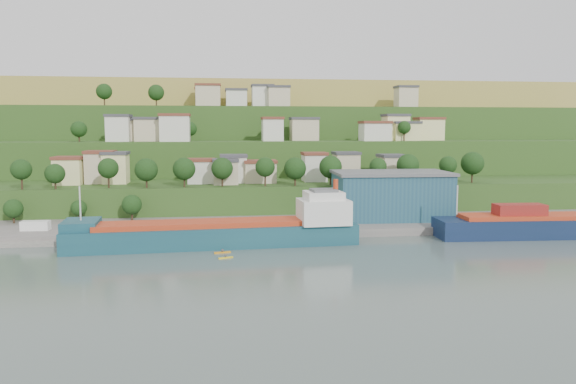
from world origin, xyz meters
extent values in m
plane|color=#4D5E57|center=(0.00, 0.00, 0.00)|extent=(500.00, 500.00, 0.00)
cube|color=slate|center=(20.00, 28.00, 0.00)|extent=(220.00, 26.00, 4.00)
cube|color=slate|center=(-55.00, 22.00, 0.00)|extent=(40.00, 18.00, 2.40)
cube|color=#284719|center=(0.00, 56.00, 0.00)|extent=(260.00, 32.00, 20.00)
cube|color=#284719|center=(0.00, 86.00, 0.00)|extent=(280.00, 32.00, 44.00)
cube|color=#284719|center=(0.00, 116.00, 0.00)|extent=(300.00, 32.00, 70.00)
cube|color=olive|center=(0.00, 190.00, 0.00)|extent=(360.00, 120.00, 96.00)
cube|color=#EDE599|center=(-54.63, 55.31, 13.71)|extent=(7.76, 7.90, 7.42)
cube|color=brown|center=(-54.63, 55.31, 17.87)|extent=(8.36, 8.50, 0.90)
cube|color=beige|center=(-46.15, 58.09, 14.49)|extent=(8.20, 7.63, 8.97)
cube|color=brown|center=(-46.15, 58.09, 19.42)|extent=(8.80, 8.23, 0.90)
cube|color=#EDE599|center=(-41.51, 56.92, 14.34)|extent=(7.02, 7.61, 8.68)
cube|color=#3F3F44|center=(-41.51, 56.92, 19.13)|extent=(7.62, 8.21, 0.90)
cube|color=silver|center=(-16.13, 54.15, 13.31)|extent=(7.83, 7.02, 6.61)
cube|color=brown|center=(-16.13, 54.15, 17.06)|extent=(8.43, 7.62, 0.90)
cube|color=beige|center=(-8.80, 50.30, 13.32)|extent=(7.10, 7.49, 6.63)
cube|color=#3F3F44|center=(-8.80, 50.30, 17.08)|extent=(7.70, 8.09, 0.90)
cube|color=silver|center=(-6.31, 55.44, 13.85)|extent=(7.70, 7.67, 7.70)
cube|color=#3F3F44|center=(-6.31, 55.44, 18.15)|extent=(8.30, 8.27, 0.90)
cube|color=beige|center=(1.71, 53.82, 13.01)|extent=(9.37, 7.57, 6.01)
cube|color=brown|center=(1.71, 53.82, 16.46)|extent=(9.97, 8.17, 0.90)
cube|color=silver|center=(18.88, 56.19, 14.10)|extent=(7.03, 7.58, 8.20)
cube|color=brown|center=(18.88, 56.19, 18.65)|extent=(7.63, 8.18, 0.90)
cube|color=beige|center=(30.26, 61.60, 14.04)|extent=(7.64, 7.91, 8.08)
cube|color=#3F3F44|center=(30.26, 61.60, 18.53)|extent=(8.24, 8.51, 0.90)
cube|color=beige|center=(43.87, 56.20, 13.71)|extent=(7.37, 8.97, 7.41)
cube|color=#3F3F44|center=(43.87, 56.20, 17.86)|extent=(7.97, 9.57, 0.90)
cube|color=silver|center=(-44.47, 82.39, 26.17)|extent=(7.71, 8.35, 8.35)
cube|color=#3F3F44|center=(-44.47, 82.39, 30.80)|extent=(8.31, 8.95, 0.90)
cube|color=beige|center=(-43.42, 86.16, 25.56)|extent=(9.61, 7.47, 7.11)
cube|color=#3F3F44|center=(-43.42, 86.16, 29.56)|extent=(10.21, 8.07, 0.90)
cube|color=beige|center=(-35.02, 84.04, 25.74)|extent=(8.39, 7.89, 7.48)
cube|color=#3F3F44|center=(-35.02, 84.04, 29.93)|extent=(8.99, 8.49, 0.90)
cube|color=silver|center=(-25.39, 80.06, 26.30)|extent=(9.90, 8.73, 8.61)
cube|color=brown|center=(-25.39, 80.06, 31.06)|extent=(10.50, 9.33, 0.90)
cube|color=silver|center=(8.46, 83.39, 25.82)|extent=(7.17, 7.86, 7.64)
cube|color=brown|center=(8.46, 83.39, 30.09)|extent=(7.77, 8.46, 0.90)
cube|color=beige|center=(20.82, 89.43, 25.84)|extent=(9.79, 8.26, 7.68)
cube|color=#3F3F44|center=(20.82, 89.43, 30.13)|extent=(10.39, 8.86, 0.90)
cube|color=silver|center=(45.27, 80.77, 25.11)|extent=(9.99, 8.41, 6.21)
cube|color=brown|center=(45.27, 80.77, 28.66)|extent=(10.59, 9.01, 0.90)
cube|color=#EDE599|center=(54.37, 85.51, 26.43)|extent=(8.45, 8.26, 8.86)
cube|color=#3F3F44|center=(54.37, 85.51, 31.31)|extent=(9.05, 8.86, 0.90)
cube|color=#EDE599|center=(57.55, 83.37, 25.09)|extent=(9.52, 7.05, 6.18)
cube|color=#3F3F44|center=(57.55, 83.37, 28.63)|extent=(10.12, 7.65, 0.90)
cube|color=#EDE599|center=(67.95, 87.24, 25.88)|extent=(9.68, 7.30, 7.75)
cube|color=brown|center=(67.95, 87.24, 30.20)|extent=(10.28, 7.90, 0.90)
cube|color=beige|center=(-14.70, 121.51, 38.73)|extent=(9.92, 8.66, 7.45)
cube|color=brown|center=(-14.70, 121.51, 42.90)|extent=(10.52, 9.26, 0.90)
cube|color=beige|center=(-14.53, 120.47, 39.40)|extent=(9.96, 7.87, 8.80)
cube|color=brown|center=(-14.53, 120.47, 44.25)|extent=(10.56, 8.47, 0.90)
cube|color=silver|center=(-2.95, 119.56, 38.43)|extent=(8.44, 8.89, 6.86)
cube|color=#3F3F44|center=(-2.95, 119.56, 42.31)|extent=(9.04, 9.49, 0.90)
cube|color=silver|center=(7.64, 115.27, 39.18)|extent=(8.57, 7.05, 8.35)
cube|color=#3F3F44|center=(7.64, 115.27, 43.80)|extent=(9.17, 7.65, 0.90)
cube|color=beige|center=(13.71, 120.18, 39.13)|extent=(8.14, 7.45, 8.27)
cube|color=brown|center=(13.71, 120.18, 43.72)|extent=(8.74, 8.05, 0.90)
cube|color=beige|center=(13.85, 112.10, 38.86)|extent=(8.57, 7.29, 7.73)
cube|color=#3F3F44|center=(13.85, 112.10, 43.18)|extent=(9.17, 7.89, 0.90)
cube|color=beige|center=(68.86, 116.63, 39.28)|extent=(8.34, 7.52, 8.57)
cube|color=#3F3F44|center=(68.86, 116.63, 44.02)|extent=(8.94, 8.12, 0.90)
cylinder|color=#382619|center=(-63.71, 42.20, 11.98)|extent=(0.50, 0.50, 3.96)
sphere|color=black|center=(-63.71, 42.20, 15.48)|extent=(5.54, 5.54, 5.54)
cylinder|color=#382619|center=(-55.13, 42.46, 11.37)|extent=(0.50, 0.50, 2.74)
sphere|color=black|center=(-55.13, 42.46, 14.23)|extent=(5.39, 5.39, 5.39)
cylinder|color=#382619|center=(-41.30, 43.91, 11.96)|extent=(0.50, 0.50, 3.92)
sphere|color=black|center=(-41.30, 43.91, 15.48)|extent=(5.67, 5.67, 5.67)
cylinder|color=#382619|center=(-30.82, 42.37, 11.66)|extent=(0.50, 0.50, 3.31)
sphere|color=black|center=(-30.82, 42.37, 15.07)|extent=(6.38, 6.38, 6.38)
cylinder|color=#382619|center=(-20.53, 43.29, 11.70)|extent=(0.50, 0.50, 3.40)
sphere|color=black|center=(-20.53, 43.29, 15.14)|extent=(6.34, 6.34, 6.34)
cylinder|color=#382619|center=(-9.91, 43.76, 11.73)|extent=(0.50, 0.50, 3.45)
sphere|color=black|center=(-9.91, 43.76, 15.15)|extent=(6.16, 6.16, 6.16)
cylinder|color=#382619|center=(2.26, 42.70, 11.98)|extent=(0.50, 0.50, 3.95)
sphere|color=black|center=(2.26, 42.70, 15.49)|extent=(5.60, 5.60, 5.60)
cylinder|color=#382619|center=(10.95, 42.99, 11.63)|extent=(0.50, 0.50, 3.27)
sphere|color=black|center=(10.95, 42.99, 15.03)|extent=(6.39, 6.39, 6.39)
cylinder|color=#382619|center=(21.55, 44.10, 11.72)|extent=(0.50, 0.50, 3.43)
sphere|color=black|center=(21.55, 44.10, 15.26)|extent=(6.67, 6.67, 6.67)
cylinder|color=#382619|center=(35.53, 43.07, 11.98)|extent=(0.50, 0.50, 3.97)
sphere|color=black|center=(35.53, 43.07, 15.37)|extent=(5.10, 5.10, 5.10)
cylinder|color=#382619|center=(45.01, 44.30, 11.88)|extent=(0.50, 0.50, 3.76)
sphere|color=black|center=(45.01, 44.30, 15.60)|extent=(6.67, 6.67, 6.67)
cylinder|color=#382619|center=(57.80, 44.96, 12.01)|extent=(0.50, 0.50, 4.03)
sphere|color=black|center=(57.80, 44.96, 15.50)|extent=(5.35, 5.35, 5.35)
cylinder|color=#382619|center=(65.81, 45.49, 12.01)|extent=(0.50, 0.50, 4.03)
sphere|color=black|center=(65.81, 45.49, 15.94)|extent=(6.94, 6.94, 6.94)
cylinder|color=#382619|center=(-31.65, 85.89, 23.97)|extent=(0.50, 0.50, 3.94)
sphere|color=black|center=(-31.65, 85.89, 27.17)|extent=(4.45, 4.45, 4.45)
cylinder|color=#382619|center=(-57.00, 79.58, 23.38)|extent=(0.50, 0.50, 2.77)
sphere|color=black|center=(-57.00, 79.58, 26.22)|extent=(5.30, 5.30, 5.30)
cylinder|color=#382619|center=(-20.86, 90.84, 23.46)|extent=(0.50, 0.50, 2.91)
sphere|color=black|center=(-20.86, 90.84, 26.31)|extent=(5.09, 5.09, 5.09)
cylinder|color=#382619|center=(-54.00, 109.54, 36.97)|extent=(0.50, 0.50, 3.94)
sphere|color=black|center=(-54.00, 109.54, 40.60)|extent=(6.05, 6.05, 6.05)
cylinder|color=#382619|center=(9.69, 91.79, 24.00)|extent=(0.50, 0.50, 4.00)
sphere|color=black|center=(9.69, 91.79, 27.42)|extent=(5.15, 5.15, 5.15)
cylinder|color=#382619|center=(44.00, 88.57, 23.62)|extent=(0.50, 0.50, 3.24)
sphere|color=black|center=(44.00, 88.57, 26.49)|extent=(4.52, 4.52, 4.52)
cylinder|color=#382619|center=(-34.61, 111.65, 36.89)|extent=(0.50, 0.50, 3.77)
sphere|color=black|center=(-34.61, 111.65, 40.49)|extent=(6.25, 6.25, 6.25)
cylinder|color=#382619|center=(55.44, 78.64, 23.78)|extent=(0.50, 0.50, 3.56)
sphere|color=black|center=(55.44, 78.64, 26.84)|extent=(4.65, 4.65, 4.65)
cube|color=#143B4B|center=(-12.26, 9.24, 1.39)|extent=(65.50, 13.97, 6.50)
cube|color=#B43518|center=(-14.12, 9.24, 5.20)|extent=(48.70, 11.15, 1.11)
cube|color=#143B4B|center=(-41.06, 9.24, 5.57)|extent=(8.01, 10.63, 1.86)
cube|color=silver|center=(12.81, 9.24, 7.43)|extent=(11.67, 9.92, 5.57)
cube|color=silver|center=(12.81, 9.24, 11.15)|extent=(8.78, 7.90, 1.86)
cube|color=#595B5E|center=(12.81, 9.24, 12.35)|extent=(5.89, 5.89, 0.56)
cylinder|color=#B43518|center=(15.60, 9.24, 13.47)|extent=(1.18, 1.18, 2.79)
cylinder|color=silver|center=(-41.06, 9.24, 10.22)|extent=(0.35, 0.35, 7.43)
cube|color=silver|center=(-38.27, 9.24, 3.53)|extent=(13.59, 11.23, 0.23)
cube|color=#0C1D34|center=(71.35, 10.14, 1.30)|extent=(60.32, 13.00, 6.59)
cube|color=#B43518|center=(69.35, 10.14, 5.09)|extent=(44.28, 10.40, 1.00)
cylinder|color=silver|center=(45.40, 10.14, 9.48)|extent=(0.34, 0.34, 6.99)
cube|color=maroon|center=(61.37, 10.14, 6.89)|extent=(12.22, 5.59, 2.60)
cube|color=navy|center=(35.76, 31.00, 8.00)|extent=(30.70, 19.19, 12.00)
cube|color=#595B5E|center=(35.76, 31.00, 14.40)|extent=(31.74, 20.23, 0.80)
cube|color=white|center=(-55.04, 23.76, 2.72)|extent=(6.64, 3.01, 3.04)
cube|color=silver|center=(-45.06, 21.94, 1.62)|extent=(4.46, 2.78, 0.84)
cube|color=orange|center=(-10.49, 1.84, 0.13)|extent=(3.64, 1.39, 0.27)
sphere|color=#3F3F44|center=(-10.49, 1.84, 0.58)|extent=(0.63, 0.63, 0.63)
cube|color=yellow|center=(-9.90, -3.14, 0.11)|extent=(3.07, 1.49, 0.23)
sphere|color=#3F3F44|center=(-9.90, -3.14, 0.50)|extent=(0.54, 0.54, 0.54)
camera|label=1|loc=(-11.52, -116.35, 26.38)|focal=35.00mm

